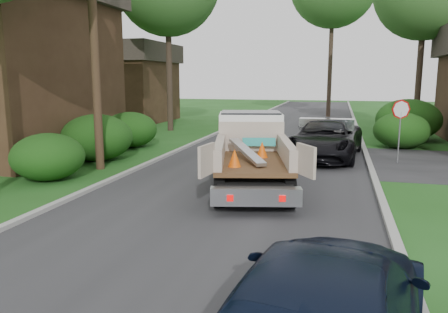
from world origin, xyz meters
The scene contains 14 objects.
ground centered at (0.00, 0.00, 0.00)m, with size 120.00×120.00×0.00m, color #1C4C15.
road centered at (0.00, 10.00, 0.00)m, with size 8.00×90.00×0.02m, color #28282B.
curb_left centered at (-4.10, 10.00, 0.06)m, with size 0.20×90.00×0.12m, color #9E9E99.
curb_right centered at (4.10, 10.00, 0.06)m, with size 0.20×90.00×0.12m, color #9E9E99.
stop_sign centered at (5.20, 9.00, 1.78)m, with size 0.71×0.32×2.48m.
utility_pole centered at (-5.48, 4.98, 5.17)m, with size 2.42×1.25×10.00m.
house_left_far centered at (-13.50, 22.00, 3.05)m, with size 7.56×7.56×6.00m.
hedge_left_a centered at (-6.20, 3.00, 0.77)m, with size 2.34×2.34×1.53m, color #0D3B0D.
hedge_left_b centered at (-6.50, 6.50, 0.94)m, with size 2.86×2.86×1.87m, color #0D3B0D.
hedge_left_c centered at (-6.80, 10.00, 0.85)m, with size 2.60×2.60×1.70m, color #0D3B0D.
hedge_right_a centered at (5.80, 13.00, 0.85)m, with size 2.60×2.60×1.70m, color #0D3B0D.
hedge_right_b centered at (6.50, 16.00, 1.10)m, with size 3.38×3.38×2.21m, color #0D3B0D.
flatbed_truck centered at (0.26, 4.31, 1.18)m, with size 3.61×6.12×2.18m.
black_pickup centered at (2.40, 9.39, 0.79)m, with size 2.62×5.69×1.58m, color black.
Camera 1 is at (2.88, -9.03, 3.26)m, focal length 35.00 mm.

